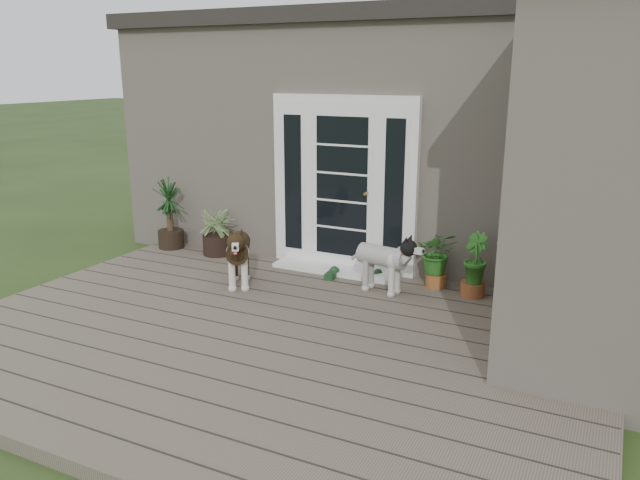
% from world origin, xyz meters
% --- Properties ---
extents(deck, '(6.20, 4.60, 0.12)m').
position_xyz_m(deck, '(0.00, 0.40, 0.06)').
color(deck, '#6B5B4C').
rests_on(deck, ground).
extents(house_main, '(7.40, 4.00, 3.10)m').
position_xyz_m(house_main, '(0.00, 4.65, 1.55)').
color(house_main, '#665E54').
rests_on(house_main, ground).
extents(roof_main, '(7.60, 4.20, 0.20)m').
position_xyz_m(roof_main, '(0.00, 4.65, 3.20)').
color(roof_main, '#2D2826').
rests_on(roof_main, house_main).
extents(house_wing, '(1.60, 2.40, 3.10)m').
position_xyz_m(house_wing, '(2.90, 1.50, 1.55)').
color(house_wing, '#665E54').
rests_on(house_wing, ground).
extents(door_unit, '(1.90, 0.14, 2.15)m').
position_xyz_m(door_unit, '(-0.20, 2.60, 1.19)').
color(door_unit, white).
rests_on(door_unit, deck).
extents(door_step, '(1.60, 0.40, 0.05)m').
position_xyz_m(door_step, '(-0.20, 2.40, 0.14)').
color(door_step, white).
rests_on(door_step, deck).
extents(brindle_dog, '(0.70, 0.87, 0.67)m').
position_xyz_m(brindle_dog, '(-0.99, 1.43, 0.45)').
color(brindle_dog, '#342513').
rests_on(brindle_dog, deck).
extents(white_dog, '(0.78, 0.44, 0.62)m').
position_xyz_m(white_dog, '(0.57, 1.96, 0.43)').
color(white_dog, silver).
rests_on(white_dog, deck).
extents(spider_plant, '(0.87, 0.87, 0.71)m').
position_xyz_m(spider_plant, '(-1.96, 2.38, 0.48)').
color(spider_plant, '#91B16D').
rests_on(spider_plant, deck).
extents(yucca, '(0.80, 0.80, 0.99)m').
position_xyz_m(yucca, '(-2.75, 2.36, 0.61)').
color(yucca, black).
rests_on(yucca, deck).
extents(herb_a, '(0.57, 0.57, 0.59)m').
position_xyz_m(herb_a, '(1.08, 2.40, 0.42)').
color(herb_a, '#1C4F16').
rests_on(herb_a, deck).
extents(herb_b, '(0.47, 0.47, 0.51)m').
position_xyz_m(herb_b, '(1.53, 2.29, 0.38)').
color(herb_b, '#1A5B1D').
rests_on(herb_b, deck).
extents(herb_c, '(0.39, 0.39, 0.57)m').
position_xyz_m(herb_c, '(2.18, 2.40, 0.40)').
color(herb_c, '#195518').
rests_on(herb_c, deck).
extents(sapling, '(0.56, 0.56, 1.51)m').
position_xyz_m(sapling, '(2.07, 1.63, 0.87)').
color(sapling, '#1D5117').
rests_on(sapling, deck).
extents(clog_left, '(0.17, 0.32, 0.09)m').
position_xyz_m(clog_left, '(-0.14, 2.16, 0.17)').
color(clog_left, '#173A1A').
rests_on(clog_left, deck).
extents(clog_right, '(0.25, 0.29, 0.08)m').
position_xyz_m(clog_right, '(0.30, 2.39, 0.16)').
color(clog_right, black).
rests_on(clog_right, deck).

